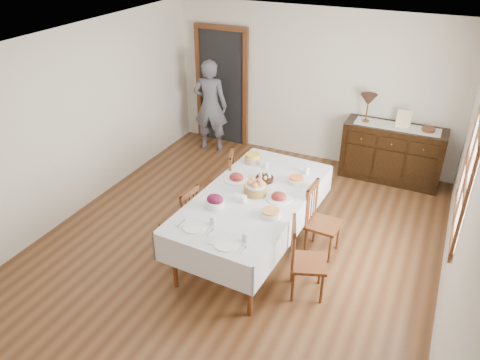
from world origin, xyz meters
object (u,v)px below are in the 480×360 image
at_px(chair_right_far, 320,220).
at_px(sideboard, 392,153).
at_px(chair_left_far, 222,184).
at_px(person, 210,103).
at_px(chair_right_near, 304,259).
at_px(table_lamp, 368,101).
at_px(chair_left_near, 183,219).
at_px(dining_table, 253,202).

height_order(chair_right_far, sideboard, chair_right_far).
relative_size(chair_left_far, person, 0.56).
distance_m(chair_right_far, sideboard, 2.42).
distance_m(chair_right_near, table_lamp, 3.27).
xyz_separation_m(chair_left_near, chair_right_far, (1.58, 0.71, 0.02)).
relative_size(chair_left_near, sideboard, 0.59).
bearing_deg(person, chair_left_near, 98.90).
relative_size(chair_left_far, table_lamp, 2.19).
bearing_deg(chair_left_far, chair_right_far, 60.09).
xyz_separation_m(chair_right_far, sideboard, (0.50, 2.37, -0.02)).
xyz_separation_m(chair_right_far, table_lamp, (0.01, 2.35, 0.81)).
relative_size(dining_table, chair_left_far, 2.47).
height_order(chair_right_far, person, person).
distance_m(chair_right_near, chair_right_far, 0.82).
distance_m(dining_table, sideboard, 3.01).
xyz_separation_m(chair_left_far, table_lamp, (1.52, 2.12, 0.78)).
bearing_deg(chair_right_far, chair_right_near, -172.77).
xyz_separation_m(dining_table, chair_left_near, (-0.81, -0.36, -0.27)).
height_order(chair_left_far, chair_right_far, chair_left_far).
bearing_deg(table_lamp, chair_left_near, -117.55).
bearing_deg(chair_left_near, table_lamp, 157.21).
relative_size(chair_right_near, sideboard, 0.61).
relative_size(chair_right_near, chair_right_far, 1.00).
bearing_deg(dining_table, person, 130.79).
bearing_deg(person, chair_right_near, 120.21).
bearing_deg(dining_table, chair_left_far, 144.68).
xyz_separation_m(sideboard, person, (-3.21, -0.20, 0.43)).
relative_size(chair_left_near, chair_left_far, 0.92).
height_order(chair_left_near, chair_left_far, chair_left_far).
height_order(chair_left_near, sideboard, sideboard).
relative_size(chair_left_near, chair_right_far, 0.97).
bearing_deg(chair_right_near, table_lamp, -19.04).
height_order(dining_table, person, person).
height_order(chair_right_near, table_lamp, table_lamp).
distance_m(chair_right_near, sideboard, 3.22).
height_order(chair_left_near, table_lamp, table_lamp).
bearing_deg(sideboard, chair_left_near, -124.06).
bearing_deg(dining_table, chair_right_near, -26.61).
distance_m(sideboard, table_lamp, 0.95).
xyz_separation_m(dining_table, table_lamp, (0.78, 2.70, 0.56)).
relative_size(sideboard, table_lamp, 3.40).
bearing_deg(dining_table, sideboard, 68.03).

